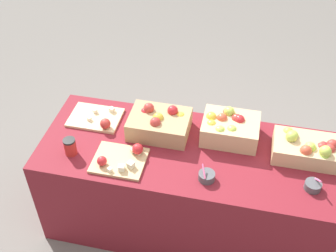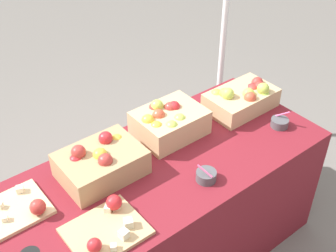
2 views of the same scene
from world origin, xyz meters
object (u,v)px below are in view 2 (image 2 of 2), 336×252
object	(u,v)px
cutting_board_back	(13,212)
sample_bowl_mid	(280,123)
apple_crate_middle	(168,121)
sample_bowl_near	(206,176)
apple_crate_left	(242,98)
apple_crate_right	(101,162)
cutting_board_front	(107,227)
tent_pole	(226,5)

from	to	relation	value
cutting_board_back	sample_bowl_mid	size ratio (longest dim) A/B	3.32
apple_crate_middle	sample_bowl_near	bearing A→B (deg)	-102.05
apple_crate_left	cutting_board_back	bearing A→B (deg)	178.23
apple_crate_right	cutting_board_front	size ratio (longest dim) A/B	1.22
apple_crate_left	tent_pole	size ratio (longest dim) A/B	0.19
cutting_board_back	sample_bowl_near	size ratio (longest dim) A/B	3.52
apple_crate_left	apple_crate_middle	bearing A→B (deg)	171.46
sample_bowl_mid	apple_crate_middle	bearing A→B (deg)	147.84
apple_crate_right	sample_bowl_near	distance (m)	0.51
cutting_board_front	tent_pole	size ratio (longest dim) A/B	0.15
apple_crate_middle	cutting_board_front	bearing A→B (deg)	-149.50
apple_crate_right	sample_bowl_near	size ratio (longest dim) A/B	3.96
cutting_board_back	sample_bowl_near	bearing A→B (deg)	-24.19
apple_crate_right	apple_crate_middle	bearing A→B (deg)	6.04
apple_crate_middle	apple_crate_right	world-z (taller)	same
sample_bowl_near	sample_bowl_mid	bearing A→B (deg)	5.97
apple_crate_left	apple_crate_middle	xyz separation A→B (m)	(-0.49, 0.07, 0.01)
apple_crate_left	cutting_board_front	world-z (taller)	apple_crate_left
apple_crate_middle	tent_pole	size ratio (longest dim) A/B	0.17
cutting_board_front	cutting_board_back	bearing A→B (deg)	129.45
apple_crate_left	tent_pole	world-z (taller)	tent_pole
cutting_board_back	sample_bowl_mid	xyz separation A→B (m)	(1.43, -0.30, 0.01)
apple_crate_left	apple_crate_middle	distance (m)	0.50
cutting_board_back	sample_bowl_mid	world-z (taller)	sample_bowl_mid
cutting_board_front	sample_bowl_mid	size ratio (longest dim) A/B	3.07
apple_crate_right	cutting_board_back	world-z (taller)	apple_crate_right
sample_bowl_near	cutting_board_back	bearing A→B (deg)	155.81
cutting_board_front	sample_bowl_near	world-z (taller)	sample_bowl_near
cutting_board_front	cutting_board_back	size ratio (longest dim) A/B	0.93
apple_crate_right	cutting_board_front	world-z (taller)	apple_crate_right
apple_crate_middle	sample_bowl_mid	xyz separation A→B (m)	(0.53, -0.33, -0.06)
apple_crate_left	sample_bowl_near	size ratio (longest dim) A/B	4.12
apple_crate_right	cutting_board_back	size ratio (longest dim) A/B	1.12
apple_crate_middle	cutting_board_back	world-z (taller)	apple_crate_middle
sample_bowl_mid	apple_crate_right	bearing A→B (deg)	163.86
apple_crate_right	cutting_board_front	distance (m)	0.36
cutting_board_front	tent_pole	distance (m)	1.82
apple_crate_right	tent_pole	size ratio (longest dim) A/B	0.18
apple_crate_left	cutting_board_back	size ratio (longest dim) A/B	1.17
apple_crate_middle	sample_bowl_mid	distance (m)	0.63
apple_crate_right	cutting_board_back	distance (m)	0.45
apple_crate_left	sample_bowl_near	distance (m)	0.66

